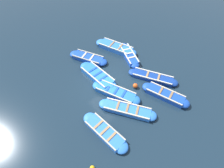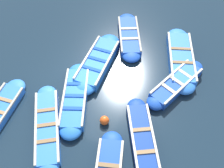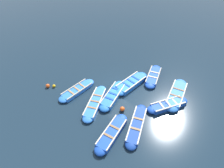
% 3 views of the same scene
% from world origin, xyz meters
% --- Properties ---
extents(ground_plane, '(120.00, 120.00, 0.00)m').
position_xyz_m(ground_plane, '(0.00, 0.00, 0.00)').
color(ground_plane, '#162838').
extents(boat_drifting, '(3.80, 1.19, 0.46)m').
position_xyz_m(boat_drifting, '(-1.07, -0.22, 0.20)').
color(boat_drifting, blue).
rests_on(boat_drifting, ground).
extents(boat_far_corner, '(3.45, 1.79, 0.43)m').
position_xyz_m(boat_far_corner, '(3.32, 2.29, 0.19)').
color(boat_far_corner, '#1947B7').
rests_on(boat_far_corner, ground).
extents(boat_outer_left, '(3.60, 2.74, 0.37)m').
position_xyz_m(boat_outer_left, '(2.52, -0.51, 0.16)').
color(boat_outer_left, blue).
rests_on(boat_outer_left, ground).
extents(boat_broadside, '(3.67, 2.17, 0.41)m').
position_xyz_m(boat_broadside, '(1.00, -0.20, 0.18)').
color(boat_broadside, blue).
rests_on(boat_broadside, ground).
extents(boat_stern_in, '(3.63, 2.49, 0.36)m').
position_xyz_m(boat_stern_in, '(1.65, 2.90, 0.15)').
color(boat_stern_in, navy).
rests_on(boat_stern_in, ground).
extents(boat_outer_right, '(3.48, 1.19, 0.35)m').
position_xyz_m(boat_outer_right, '(2.79, -2.57, 0.15)').
color(boat_outer_right, blue).
rests_on(boat_outer_right, ground).
extents(boat_tucked, '(4.02, 2.26, 0.46)m').
position_xyz_m(boat_tucked, '(-2.79, 3.05, 0.20)').
color(boat_tucked, blue).
rests_on(boat_tucked, ground).
extents(boat_bow_out, '(3.42, 2.28, 0.40)m').
position_xyz_m(boat_bow_out, '(-3.23, 0.41, 0.17)').
color(boat_bow_out, '#1947B7').
rests_on(boat_bow_out, ground).
extents(boat_centre, '(3.36, 1.89, 0.43)m').
position_xyz_m(boat_centre, '(-1.33, 3.25, 0.19)').
color(boat_centre, '#1947B7').
rests_on(boat_centre, ground).
extents(buoy_orange_near, '(0.26, 0.26, 0.26)m').
position_xyz_m(buoy_orange_near, '(3.94, -4.29, 0.13)').
color(buoy_orange_near, '#EAB214').
rests_on(buoy_orange_near, ground).
extents(buoy_yellow_far, '(0.36, 0.36, 0.36)m').
position_xyz_m(buoy_yellow_far, '(1.43, 1.29, 0.18)').
color(buoy_yellow_far, '#E05119').
rests_on(buoy_yellow_far, ground).
extents(buoy_white_drifting, '(0.32, 0.32, 0.32)m').
position_xyz_m(buoy_white_drifting, '(4.33, -4.62, 0.16)').
color(buoy_white_drifting, '#E05119').
rests_on(buoy_white_drifting, ground).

